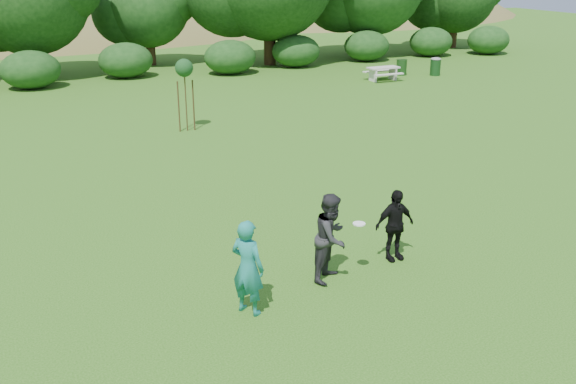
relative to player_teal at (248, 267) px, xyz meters
name	(u,v)px	position (x,y,z in m)	size (l,w,h in m)	color
ground	(346,285)	(2.26, 0.15, -0.97)	(120.00, 120.00, 0.00)	#19470C
player_teal	(248,267)	(0.00, 0.00, 0.00)	(0.70, 0.46, 1.93)	#19746B
player_grey	(332,237)	(2.12, 0.59, 0.00)	(0.94, 0.73, 1.93)	#262628
player_black	(395,225)	(3.86, 0.84, -0.13)	(0.98, 0.41, 1.68)	black
trash_can_near	(402,67)	(17.80, 21.40, -0.52)	(0.60, 0.60, 0.90)	#1A3E16
frisbee	(359,224)	(2.66, 0.40, 0.28)	(0.27, 0.27, 0.03)	white
sapling	(184,70)	(2.76, 14.03, 1.45)	(0.70, 0.70, 2.85)	#3D2E18
picnic_table	(383,71)	(15.82, 20.27, -0.45)	(1.80, 1.48, 0.76)	#B3AFA6
trash_can_lidded	(435,66)	(19.51, 20.46, -0.43)	(0.60, 0.60, 1.05)	#153B18
hillside	(57,123)	(1.71, 68.61, -12.94)	(150.00, 72.00, 52.00)	olive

